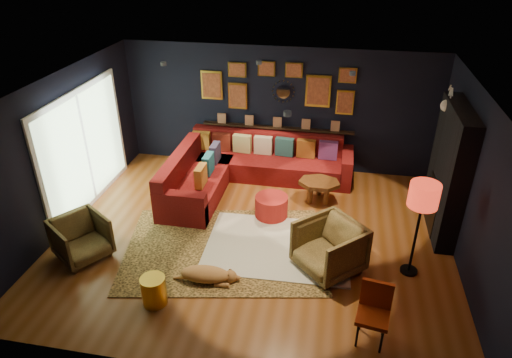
% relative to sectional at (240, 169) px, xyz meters
% --- Properties ---
extents(floor, '(6.50, 6.50, 0.00)m').
position_rel_sectional_xyz_m(floor, '(0.61, -1.81, -0.32)').
color(floor, brown).
rests_on(floor, ground).
extents(room_walls, '(6.50, 6.50, 6.50)m').
position_rel_sectional_xyz_m(room_walls, '(0.61, -1.81, 1.27)').
color(room_walls, black).
rests_on(room_walls, ground).
extents(sectional, '(3.41, 2.69, 0.86)m').
position_rel_sectional_xyz_m(sectional, '(0.00, 0.00, 0.00)').
color(sectional, maroon).
rests_on(sectional, ground).
extents(ledge, '(3.20, 0.12, 0.04)m').
position_rel_sectional_xyz_m(ledge, '(0.61, 0.87, 0.60)').
color(ledge, black).
rests_on(ledge, room_walls).
extents(gallery_wall, '(3.15, 0.04, 1.02)m').
position_rel_sectional_xyz_m(gallery_wall, '(0.60, 0.91, 1.48)').
color(gallery_wall, gold).
rests_on(gallery_wall, room_walls).
extents(sunburst_mirror, '(0.47, 0.16, 0.47)m').
position_rel_sectional_xyz_m(sunburst_mirror, '(0.71, 0.91, 1.38)').
color(sunburst_mirror, silver).
rests_on(sunburst_mirror, room_walls).
extents(fireplace, '(0.31, 1.60, 2.20)m').
position_rel_sectional_xyz_m(fireplace, '(3.71, -0.91, 0.70)').
color(fireplace, black).
rests_on(fireplace, ground).
extents(deer_head, '(0.50, 0.28, 0.45)m').
position_rel_sectional_xyz_m(deer_head, '(3.75, -0.41, 1.73)').
color(deer_head, white).
rests_on(deer_head, fireplace).
extents(sliding_door, '(0.06, 2.80, 2.20)m').
position_rel_sectional_xyz_m(sliding_door, '(-2.60, -1.21, 0.78)').
color(sliding_door, white).
rests_on(sliding_door, ground).
extents(ceiling_spots, '(3.30, 2.50, 0.06)m').
position_rel_sectional_xyz_m(ceiling_spots, '(0.61, -1.01, 2.24)').
color(ceiling_spots, black).
rests_on(ceiling_spots, room_walls).
extents(shag_rug, '(2.38, 1.77, 0.03)m').
position_rel_sectional_xyz_m(shag_rug, '(1.06, -2.01, -0.31)').
color(shag_rug, white).
rests_on(shag_rug, ground).
extents(leopard_rug, '(3.56, 2.83, 0.02)m').
position_rel_sectional_xyz_m(leopard_rug, '(0.22, -2.21, -0.31)').
color(leopard_rug, tan).
rests_on(leopard_rug, ground).
extents(coffee_table, '(0.81, 0.61, 0.40)m').
position_rel_sectional_xyz_m(coffee_table, '(1.61, -0.42, 0.03)').
color(coffee_table, '#5C2F14').
rests_on(coffee_table, shag_rug).
extents(pouf, '(0.59, 0.59, 0.39)m').
position_rel_sectional_xyz_m(pouf, '(0.81, -1.12, -0.10)').
color(pouf, '#A31D1B').
rests_on(pouf, shag_rug).
extents(armchair_left, '(0.99, 1.01, 0.76)m').
position_rel_sectional_xyz_m(armchair_left, '(-1.94, -2.80, 0.06)').
color(armchair_left, '#A58442').
rests_on(armchair_left, ground).
extents(armchair_right, '(1.17, 1.18, 0.88)m').
position_rel_sectional_xyz_m(armchair_right, '(1.89, -2.40, 0.12)').
color(armchair_right, '#A58442').
rests_on(armchair_right, ground).
extents(gold_stool, '(0.35, 0.35, 0.43)m').
position_rel_sectional_xyz_m(gold_stool, '(-0.44, -3.57, -0.11)').
color(gold_stool, gold).
rests_on(gold_stool, ground).
extents(orange_chair, '(0.45, 0.45, 0.83)m').
position_rel_sectional_xyz_m(orange_chair, '(2.49, -3.64, 0.17)').
color(orange_chair, black).
rests_on(orange_chair, ground).
extents(floor_lamp, '(0.42, 0.42, 1.53)m').
position_rel_sectional_xyz_m(floor_lamp, '(3.11, -2.24, 0.96)').
color(floor_lamp, black).
rests_on(floor_lamp, ground).
extents(dog, '(1.03, 0.55, 0.32)m').
position_rel_sectional_xyz_m(dog, '(0.13, -3.02, -0.15)').
color(dog, '#A67841').
rests_on(dog, leopard_rug).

